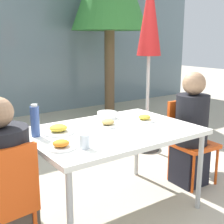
{
  "coord_description": "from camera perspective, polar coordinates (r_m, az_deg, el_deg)",
  "views": [
    {
      "loc": [
        -1.45,
        -2.05,
        1.48
      ],
      "look_at": [
        0.0,
        0.0,
        0.89
      ],
      "focal_mm": 50.0,
      "sensor_mm": 36.0,
      "label": 1
    }
  ],
  "objects": [
    {
      "name": "plate_1",
      "position": [
        2.89,
        5.96,
        -1.22
      ],
      "size": [
        0.21,
        0.21,
        0.06
      ],
      "color": "white",
      "rests_on": "dining_table"
    },
    {
      "name": "closed_umbrella",
      "position": [
        4.07,
        6.87,
        15.52
      ],
      "size": [
        0.36,
        0.36,
        2.28
      ],
      "color": "#333333",
      "rests_on": "ground"
    },
    {
      "name": "person_left",
      "position": [
        2.22,
        -19.11,
        -12.93
      ],
      "size": [
        0.36,
        0.36,
        1.13
      ],
      "rotation": [
        0.0,
        0.0,
        0.11
      ],
      "color": "#473D33",
      "rests_on": "ground"
    },
    {
      "name": "chair_left",
      "position": [
        2.15,
        -19.44,
        -14.73
      ],
      "size": [
        0.44,
        0.44,
        0.85
      ],
      "rotation": [
        0.0,
        0.0,
        0.11
      ],
      "color": "#E54C14",
      "rests_on": "ground"
    },
    {
      "name": "dining_table",
      "position": [
        2.63,
        0.0,
        -4.31
      ],
      "size": [
        1.39,
        0.98,
        0.74
      ],
      "color": "white",
      "rests_on": "ground"
    },
    {
      "name": "chair_right",
      "position": [
        3.36,
        13.8,
        -4.11
      ],
      "size": [
        0.42,
        0.42,
        0.85
      ],
      "rotation": [
        0.0,
        0.0,
        3.09
      ],
      "color": "#E54C14",
      "rests_on": "ground"
    },
    {
      "name": "plate_2",
      "position": [
        2.55,
        -9.78,
        -3.21
      ],
      "size": [
        0.26,
        0.26,
        0.07
      ],
      "color": "white",
      "rests_on": "dining_table"
    },
    {
      "name": "person_right",
      "position": [
        3.25,
        14.26,
        -3.59
      ],
      "size": [
        0.33,
        0.33,
        1.17
      ],
      "rotation": [
        0.0,
        0.0,
        3.09
      ],
      "color": "black",
      "rests_on": "ground"
    },
    {
      "name": "salad_bowl",
      "position": [
        2.98,
        -0.94,
        -0.55
      ],
      "size": [
        0.19,
        0.19,
        0.06
      ],
      "color": "white",
      "rests_on": "dining_table"
    },
    {
      "name": "plate_3",
      "position": [
        2.2,
        -9.29,
        -6.02
      ],
      "size": [
        0.21,
        0.21,
        0.06
      ],
      "color": "white",
      "rests_on": "dining_table"
    },
    {
      "name": "plate_0",
      "position": [
        2.71,
        -0.77,
        -2.15
      ],
      "size": [
        0.2,
        0.2,
        0.06
      ],
      "color": "white",
      "rests_on": "dining_table"
    },
    {
      "name": "bottle",
      "position": [
        2.48,
        -13.91,
        -1.6
      ],
      "size": [
        0.07,
        0.07,
        0.26
      ],
      "color": "#334C8E",
      "rests_on": "dining_table"
    },
    {
      "name": "drinking_cup",
      "position": [
        2.17,
        -5.03,
        -5.38
      ],
      "size": [
        0.07,
        0.07,
        0.1
      ],
      "color": "silver",
      "rests_on": "dining_table"
    },
    {
      "name": "ground_plane",
      "position": [
        2.91,
        0.0,
        -17.22
      ],
      "size": [
        24.0,
        24.0,
        0.0
      ],
      "primitive_type": "plane",
      "color": "#B2A893"
    }
  ]
}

